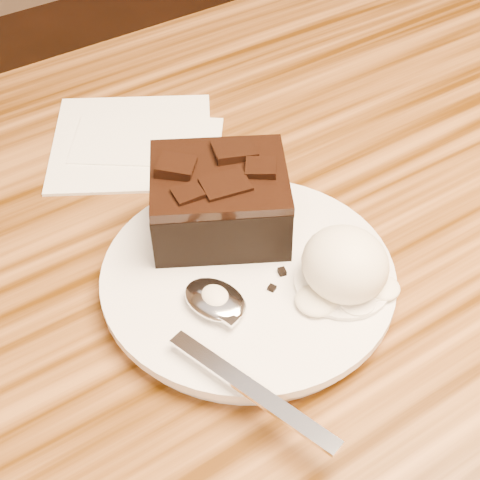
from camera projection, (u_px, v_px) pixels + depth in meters
plate at (248, 280)px, 0.52m from camera, size 0.21×0.21×0.02m
brownie at (220, 203)px, 0.54m from camera, size 0.12×0.12×0.04m
ice_cream_scoop at (345, 264)px, 0.49m from camera, size 0.06×0.06×0.05m
melt_puddle at (342, 283)px, 0.51m from camera, size 0.07×0.07×0.00m
spoon at (215, 301)px, 0.49m from camera, size 0.08×0.19×0.01m
napkin at (132, 140)px, 0.65m from camera, size 0.19×0.19×0.01m
crumb_a at (282, 272)px, 0.51m from camera, size 0.01×0.01×0.00m
crumb_b at (272, 288)px, 0.50m from camera, size 0.01×0.01×0.00m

